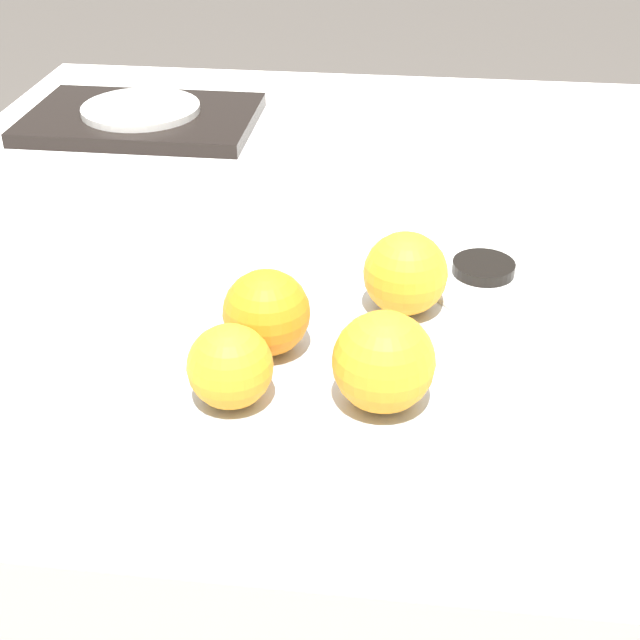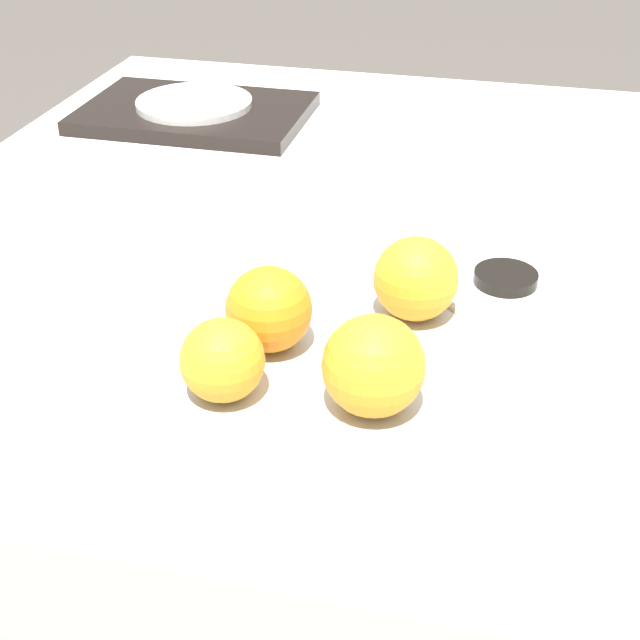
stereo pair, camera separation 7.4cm
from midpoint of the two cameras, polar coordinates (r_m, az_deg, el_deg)
ground_plane at (r=1.47m, az=1.27°, el=-19.07°), size 12.00×12.00×0.00m
table at (r=1.22m, az=1.46°, el=-8.64°), size 1.16×1.09×0.71m
fruit_platter at (r=0.76m, az=-2.78°, el=-2.68°), size 0.31×0.31×0.02m
orange_0 at (r=0.75m, az=-6.26°, el=0.38°), size 0.07×0.07×0.07m
orange_1 at (r=0.70m, az=-8.82°, el=-3.07°), size 0.07×0.07×0.07m
orange_2 at (r=0.80m, az=2.88°, el=2.91°), size 0.08×0.08×0.08m
orange_3 at (r=0.68m, az=1.01°, el=-2.81°), size 0.08×0.08×0.08m
serving_tray at (r=1.33m, az=-12.94°, el=12.39°), size 0.32×0.22×0.02m
side_plate at (r=1.33m, az=-13.02°, el=13.00°), size 0.17×0.17×0.01m
cup_1 at (r=1.15m, az=0.96°, el=11.45°), size 0.08×0.08×0.07m
napkin at (r=1.03m, az=-10.30°, el=6.50°), size 0.15×0.10×0.01m
soy_dish at (r=0.92m, az=8.18°, el=3.27°), size 0.06×0.06×0.01m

